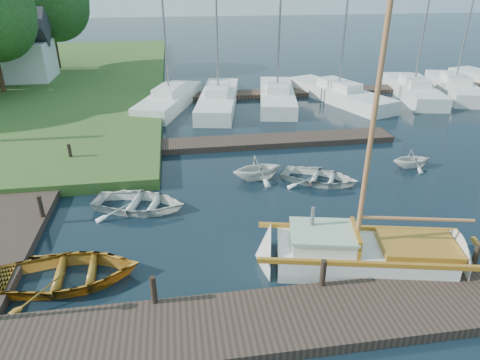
{
  "coord_description": "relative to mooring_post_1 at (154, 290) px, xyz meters",
  "views": [
    {
      "loc": [
        -2.12,
        -13.82,
        7.98
      ],
      "look_at": [
        0.0,
        0.0,
        1.2
      ],
      "focal_mm": 32.0,
      "sensor_mm": 36.0,
      "label": 1
    }
  ],
  "objects": [
    {
      "name": "pontoon",
      "position": [
        13.0,
        21.0,
        -0.55
      ],
      "size": [
        30.0,
        1.6,
        0.3
      ],
      "primitive_type": "cube",
      "color": "#31231B",
      "rests_on": "ground"
    },
    {
      "name": "marina_boat_6",
      "position": [
        21.08,
        19.52,
        -0.13
      ],
      "size": [
        4.48,
        8.48,
        10.42
      ],
      "rotation": [
        0.0,
        0.0,
        1.28
      ],
      "color": "silver",
      "rests_on": "ground"
    },
    {
      "name": "tender_a",
      "position": [
        -0.74,
        5.55,
        -0.34
      ],
      "size": [
        4.05,
        3.39,
        0.72
      ],
      "primitive_type": "imported",
      "rotation": [
        0.0,
        0.0,
        1.27
      ],
      "color": "silver",
      "rests_on": "ground"
    },
    {
      "name": "tender_b",
      "position": [
        4.15,
        7.47,
        -0.12
      ],
      "size": [
        2.51,
        2.27,
        1.16
      ],
      "primitive_type": "imported",
      "rotation": [
        0.0,
        0.0,
        1.75
      ],
      "color": "silver",
      "rests_on": "ground"
    },
    {
      "name": "mooring_post_5",
      "position": [
        -4.0,
        10.0,
        0.0
      ],
      "size": [
        0.16,
        0.16,
        0.8
      ],
      "primitive_type": "cylinder",
      "color": "black",
      "rests_on": "left_dock"
    },
    {
      "name": "far_dock",
      "position": [
        5.0,
        11.5,
        -0.55
      ],
      "size": [
        14.0,
        1.6,
        0.3
      ],
      "primitive_type": "cube",
      "color": "#31231B",
      "rests_on": "ground"
    },
    {
      "name": "house_c",
      "position": [
        -11.0,
        27.0,
        1.88
      ],
      "size": [
        5.25,
        4.0,
        5.28
      ],
      "color": "silver",
      "rests_on": "shore"
    },
    {
      "name": "tender_d",
      "position": [
        11.32,
        7.64,
        -0.22
      ],
      "size": [
        1.82,
        1.57,
        0.95
      ],
      "primitive_type": "imported",
      "rotation": [
        0.0,
        0.0,
        1.58
      ],
      "color": "silver",
      "rests_on": "ground"
    },
    {
      "name": "marina_boat_2",
      "position": [
        7.68,
        18.98,
        -0.14
      ],
      "size": [
        3.72,
        8.42,
        10.25
      ],
      "rotation": [
        0.0,
        0.0,
        1.38
      ],
      "color": "silver",
      "rests_on": "ground"
    },
    {
      "name": "marina_boat_0",
      "position": [
        0.47,
        19.09,
        -0.13
      ],
      "size": [
        4.68,
        8.0,
        10.11
      ],
      "rotation": [
        0.0,
        0.0,
        1.23
      ],
      "color": "silver",
      "rests_on": "ground"
    },
    {
      "name": "sailboat",
      "position": [
        6.23,
        1.01,
        -0.36
      ],
      "size": [
        7.4,
        3.43,
        9.83
      ],
      "rotation": [
        0.0,
        0.0,
        -0.21
      ],
      "color": "silver",
      "rests_on": "ground"
    },
    {
      "name": "mooring_post_2",
      "position": [
        4.5,
        0.0,
        0.0
      ],
      "size": [
        0.16,
        0.16,
        0.8
      ],
      "primitive_type": "cylinder",
      "color": "black",
      "rests_on": "near_dock"
    },
    {
      "name": "mooring_post_3",
      "position": [
        9.0,
        0.0,
        0.0
      ],
      "size": [
        0.16,
        0.16,
        0.8
      ],
      "primitive_type": "cylinder",
      "color": "black",
      "rests_on": "near_dock"
    },
    {
      "name": "left_dock",
      "position": [
        -5.0,
        7.0,
        -0.55
      ],
      "size": [
        2.2,
        18.0,
        0.3
      ],
      "primitive_type": "cube",
      "color": "#31231B",
      "rests_on": "ground"
    },
    {
      "name": "marina_boat_1",
      "position": [
        3.66,
        18.73,
        -0.13
      ],
      "size": [
        3.83,
        9.06,
        11.04
      ],
      "rotation": [
        0.0,
        0.0,
        1.38
      ],
      "color": "silver",
      "rests_on": "ground"
    },
    {
      "name": "marina_boat_3",
      "position": [
        11.98,
        18.88,
        -0.13
      ],
      "size": [
        5.19,
        9.12,
        11.92
      ],
      "rotation": [
        0.0,
        0.0,
        1.93
      ],
      "color": "silver",
      "rests_on": "ground"
    },
    {
      "name": "mooring_post_4",
      "position": [
        -4.0,
        5.0,
        0.0
      ],
      "size": [
        0.16,
        0.16,
        0.8
      ],
      "primitive_type": "cylinder",
      "color": "black",
      "rests_on": "left_dock"
    },
    {
      "name": "near_dock",
      "position": [
        3.0,
        -1.0,
        -0.55
      ],
      "size": [
        18.0,
        2.2,
        0.3
      ],
      "primitive_type": "cube",
      "color": "#31231B",
      "rests_on": "ground"
    },
    {
      "name": "dinghy",
      "position": [
        -2.49,
        1.56,
        -0.28
      ],
      "size": [
        4.11,
        3.01,
        0.83
      ],
      "primitive_type": "imported",
      "rotation": [
        0.0,
        0.0,
        1.61
      ],
      "color": "#9A651E",
      "rests_on": "ground"
    },
    {
      "name": "ground",
      "position": [
        3.0,
        5.0,
        -0.7
      ],
      "size": [
        160.0,
        160.0,
        0.0
      ],
      "primitive_type": "plane",
      "color": "black",
      "rests_on": "ground"
    },
    {
      "name": "tender_c",
      "position": [
        6.65,
        6.74,
        -0.37
      ],
      "size": [
        3.92,
        3.57,
        0.66
      ],
      "primitive_type": "imported",
      "rotation": [
        0.0,
        0.0,
        1.06
      ],
      "color": "silver",
      "rests_on": "ground"
    },
    {
      "name": "marina_boat_5",
      "position": [
        17.66,
        19.15,
        -0.13
      ],
      "size": [
        3.73,
        8.43,
        11.45
      ],
      "rotation": [
        0.0,
        0.0,
        1.38
      ],
      "color": "silver",
      "rests_on": "ground"
    },
    {
      "name": "mooring_post_1",
      "position": [
        0.0,
        0.0,
        0.0
      ],
      "size": [
        0.16,
        0.16,
        0.8
      ],
      "primitive_type": "cylinder",
      "color": "black",
      "rests_on": "near_dock"
    }
  ]
}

